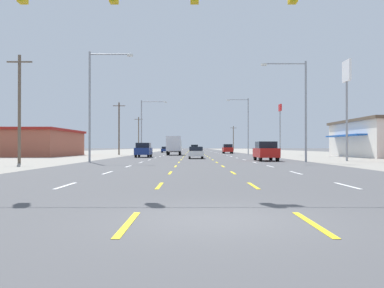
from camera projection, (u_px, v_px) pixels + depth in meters
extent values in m
plane|color=#4C4C4F|center=(194.00, 155.00, 74.24)|extent=(572.00, 572.00, 0.00)
cube|color=gray|center=(57.00, 155.00, 74.16)|extent=(28.00, 440.00, 0.01)
cube|color=gray|center=(330.00, 155.00, 74.31)|extent=(28.00, 440.00, 0.01)
cube|color=white|center=(64.00, 186.00, 15.22)|extent=(0.14, 2.60, 0.01)
cube|color=white|center=(106.00, 173.00, 22.72)|extent=(0.14, 2.60, 0.01)
cube|color=white|center=(127.00, 166.00, 30.22)|extent=(0.14, 2.60, 0.01)
cube|color=white|center=(140.00, 162.00, 37.72)|extent=(0.14, 2.60, 0.01)
cube|color=white|center=(148.00, 160.00, 45.22)|extent=(0.14, 2.60, 0.01)
cube|color=white|center=(154.00, 158.00, 52.72)|extent=(0.14, 2.60, 0.01)
cube|color=white|center=(159.00, 157.00, 60.22)|extent=(0.14, 2.60, 0.01)
cube|color=white|center=(162.00, 155.00, 67.72)|extent=(0.14, 2.60, 0.01)
cube|color=white|center=(165.00, 155.00, 75.22)|extent=(0.14, 2.60, 0.01)
cube|color=white|center=(167.00, 154.00, 82.72)|extent=(0.14, 2.60, 0.01)
cube|color=white|center=(169.00, 153.00, 90.22)|extent=(0.14, 2.60, 0.01)
cube|color=white|center=(171.00, 153.00, 97.72)|extent=(0.14, 2.60, 0.01)
cube|color=white|center=(172.00, 152.00, 105.22)|extent=(0.14, 2.60, 0.01)
cube|color=white|center=(174.00, 152.00, 112.72)|extent=(0.14, 2.60, 0.01)
cube|color=white|center=(175.00, 152.00, 120.22)|extent=(0.14, 2.60, 0.01)
cube|color=white|center=(176.00, 151.00, 127.72)|extent=(0.14, 2.60, 0.01)
cube|color=white|center=(176.00, 151.00, 135.22)|extent=(0.14, 2.60, 0.01)
cube|color=white|center=(177.00, 151.00, 142.72)|extent=(0.14, 2.60, 0.01)
cube|color=white|center=(178.00, 151.00, 150.22)|extent=(0.14, 2.60, 0.01)
cube|color=white|center=(179.00, 150.00, 157.72)|extent=(0.14, 2.60, 0.01)
cube|color=white|center=(179.00, 150.00, 165.22)|extent=(0.14, 2.60, 0.01)
cube|color=white|center=(180.00, 150.00, 172.72)|extent=(0.14, 2.60, 0.01)
cube|color=white|center=(180.00, 150.00, 180.22)|extent=(0.14, 2.60, 0.01)
cube|color=white|center=(180.00, 150.00, 187.72)|extent=(0.14, 2.60, 0.01)
cube|color=white|center=(181.00, 150.00, 195.22)|extent=(0.14, 2.60, 0.01)
cube|color=white|center=(181.00, 150.00, 202.72)|extent=(0.14, 2.60, 0.01)
cube|color=white|center=(182.00, 149.00, 210.22)|extent=(0.14, 2.60, 0.01)
cube|color=white|center=(182.00, 149.00, 217.72)|extent=(0.14, 2.60, 0.01)
cube|color=white|center=(182.00, 149.00, 225.22)|extent=(0.14, 2.60, 0.01)
cube|color=yellow|center=(127.00, 224.00, 7.73)|extent=(0.14, 2.60, 0.01)
cube|color=yellow|center=(158.00, 186.00, 15.23)|extent=(0.14, 2.60, 0.01)
cube|color=yellow|center=(169.00, 173.00, 22.73)|extent=(0.14, 2.60, 0.01)
cube|color=yellow|center=(174.00, 166.00, 30.23)|extent=(0.14, 2.60, 0.01)
cube|color=yellow|center=(178.00, 162.00, 37.73)|extent=(0.14, 2.60, 0.01)
cube|color=yellow|center=(180.00, 160.00, 45.23)|extent=(0.14, 2.60, 0.01)
cube|color=yellow|center=(181.00, 158.00, 52.73)|extent=(0.14, 2.60, 0.01)
cube|color=yellow|center=(183.00, 157.00, 60.23)|extent=(0.14, 2.60, 0.01)
cube|color=yellow|center=(183.00, 155.00, 67.73)|extent=(0.14, 2.60, 0.01)
cube|color=yellow|center=(184.00, 155.00, 75.23)|extent=(0.14, 2.60, 0.01)
cube|color=yellow|center=(185.00, 154.00, 82.73)|extent=(0.14, 2.60, 0.01)
cube|color=yellow|center=(185.00, 153.00, 90.23)|extent=(0.14, 2.60, 0.01)
cube|color=yellow|center=(186.00, 153.00, 97.73)|extent=(0.14, 2.60, 0.01)
cube|color=yellow|center=(186.00, 152.00, 105.23)|extent=(0.14, 2.60, 0.01)
cube|color=yellow|center=(186.00, 152.00, 112.73)|extent=(0.14, 2.60, 0.01)
cube|color=yellow|center=(187.00, 152.00, 120.23)|extent=(0.14, 2.60, 0.01)
cube|color=yellow|center=(187.00, 151.00, 127.73)|extent=(0.14, 2.60, 0.01)
cube|color=yellow|center=(187.00, 151.00, 135.23)|extent=(0.14, 2.60, 0.01)
cube|color=yellow|center=(187.00, 151.00, 142.73)|extent=(0.14, 2.60, 0.01)
cube|color=yellow|center=(187.00, 151.00, 150.23)|extent=(0.14, 2.60, 0.01)
cube|color=yellow|center=(188.00, 150.00, 157.73)|extent=(0.14, 2.60, 0.01)
cube|color=yellow|center=(188.00, 150.00, 165.23)|extent=(0.14, 2.60, 0.01)
cube|color=yellow|center=(188.00, 150.00, 172.73)|extent=(0.14, 2.60, 0.01)
cube|color=yellow|center=(188.00, 150.00, 180.23)|extent=(0.14, 2.60, 0.01)
cube|color=yellow|center=(188.00, 150.00, 187.73)|extent=(0.14, 2.60, 0.01)
cube|color=yellow|center=(188.00, 150.00, 195.23)|extent=(0.14, 2.60, 0.01)
cube|color=yellow|center=(188.00, 150.00, 202.73)|extent=(0.14, 2.60, 0.01)
cube|color=yellow|center=(188.00, 149.00, 210.23)|extent=(0.14, 2.60, 0.01)
cube|color=yellow|center=(188.00, 149.00, 217.73)|extent=(0.14, 2.60, 0.01)
cube|color=yellow|center=(189.00, 149.00, 225.23)|extent=(0.14, 2.60, 0.01)
cube|color=yellow|center=(311.00, 224.00, 7.74)|extent=(0.14, 2.60, 0.01)
cube|color=yellow|center=(252.00, 186.00, 15.24)|extent=(0.14, 2.60, 0.01)
cube|color=yellow|center=(232.00, 173.00, 22.74)|extent=(0.14, 2.60, 0.01)
cube|color=yellow|center=(222.00, 166.00, 30.24)|extent=(0.14, 2.60, 0.01)
cube|color=yellow|center=(215.00, 162.00, 37.74)|extent=(0.14, 2.60, 0.01)
cube|color=yellow|center=(211.00, 160.00, 45.24)|extent=(0.14, 2.60, 0.01)
cube|color=yellow|center=(208.00, 158.00, 52.74)|extent=(0.14, 2.60, 0.01)
cube|color=yellow|center=(206.00, 157.00, 60.24)|extent=(0.14, 2.60, 0.01)
cube|color=yellow|center=(205.00, 155.00, 67.74)|extent=(0.14, 2.60, 0.01)
cube|color=yellow|center=(203.00, 155.00, 75.24)|extent=(0.14, 2.60, 0.01)
cube|color=yellow|center=(202.00, 154.00, 82.74)|extent=(0.14, 2.60, 0.01)
cube|color=yellow|center=(201.00, 153.00, 90.24)|extent=(0.14, 2.60, 0.01)
cube|color=yellow|center=(200.00, 153.00, 97.74)|extent=(0.14, 2.60, 0.01)
cube|color=yellow|center=(200.00, 152.00, 105.24)|extent=(0.14, 2.60, 0.01)
cube|color=yellow|center=(199.00, 152.00, 112.74)|extent=(0.14, 2.60, 0.01)
cube|color=yellow|center=(198.00, 152.00, 120.24)|extent=(0.14, 2.60, 0.01)
cube|color=yellow|center=(198.00, 151.00, 127.74)|extent=(0.14, 2.60, 0.01)
cube|color=yellow|center=(198.00, 151.00, 135.24)|extent=(0.14, 2.60, 0.01)
cube|color=yellow|center=(197.00, 151.00, 142.74)|extent=(0.14, 2.60, 0.01)
cube|color=yellow|center=(197.00, 151.00, 150.24)|extent=(0.14, 2.60, 0.01)
cube|color=yellow|center=(197.00, 150.00, 157.74)|extent=(0.14, 2.60, 0.01)
cube|color=yellow|center=(196.00, 150.00, 165.24)|extent=(0.14, 2.60, 0.01)
cube|color=yellow|center=(196.00, 150.00, 172.74)|extent=(0.14, 2.60, 0.01)
cube|color=yellow|center=(196.00, 150.00, 180.24)|extent=(0.14, 2.60, 0.01)
cube|color=yellow|center=(196.00, 150.00, 187.74)|extent=(0.14, 2.60, 0.01)
cube|color=yellow|center=(196.00, 150.00, 195.24)|extent=(0.14, 2.60, 0.01)
cube|color=yellow|center=(195.00, 150.00, 202.74)|extent=(0.14, 2.60, 0.01)
cube|color=yellow|center=(195.00, 149.00, 210.24)|extent=(0.14, 2.60, 0.01)
cube|color=yellow|center=(195.00, 149.00, 217.74)|extent=(0.14, 2.60, 0.01)
cube|color=yellow|center=(195.00, 149.00, 225.24)|extent=(0.14, 2.60, 0.01)
cube|color=white|center=(346.00, 186.00, 15.25)|extent=(0.14, 2.60, 0.01)
cube|color=white|center=(295.00, 173.00, 22.75)|extent=(0.14, 2.60, 0.01)
cube|color=white|center=(269.00, 166.00, 30.25)|extent=(0.14, 2.60, 0.01)
cube|color=white|center=(253.00, 162.00, 37.75)|extent=(0.14, 2.60, 0.01)
cube|color=white|center=(243.00, 160.00, 45.25)|extent=(0.14, 2.60, 0.01)
cube|color=white|center=(236.00, 158.00, 52.75)|extent=(0.14, 2.60, 0.01)
cube|color=white|center=(230.00, 157.00, 60.25)|extent=(0.14, 2.60, 0.01)
cube|color=white|center=(226.00, 155.00, 67.75)|extent=(0.14, 2.60, 0.01)
cube|color=white|center=(222.00, 155.00, 75.25)|extent=(0.14, 2.60, 0.01)
cube|color=white|center=(219.00, 154.00, 82.75)|extent=(0.14, 2.60, 0.01)
cube|color=white|center=(217.00, 153.00, 90.25)|extent=(0.14, 2.60, 0.01)
cube|color=white|center=(215.00, 153.00, 97.75)|extent=(0.14, 2.60, 0.01)
cube|color=white|center=(213.00, 152.00, 105.25)|extent=(0.14, 2.60, 0.01)
cube|color=white|center=(212.00, 152.00, 112.75)|extent=(0.14, 2.60, 0.01)
cube|color=white|center=(210.00, 152.00, 120.25)|extent=(0.14, 2.60, 0.01)
cube|color=white|center=(209.00, 151.00, 127.75)|extent=(0.14, 2.60, 0.01)
cube|color=white|center=(208.00, 151.00, 135.25)|extent=(0.14, 2.60, 0.01)
cube|color=white|center=(207.00, 151.00, 142.75)|extent=(0.14, 2.60, 0.01)
cube|color=white|center=(206.00, 151.00, 150.25)|extent=(0.14, 2.60, 0.01)
cube|color=white|center=(206.00, 150.00, 157.75)|extent=(0.14, 2.60, 0.01)
cube|color=white|center=(205.00, 150.00, 165.25)|extent=(0.14, 2.60, 0.01)
cube|color=white|center=(204.00, 150.00, 172.75)|extent=(0.14, 2.60, 0.01)
cube|color=white|center=(204.00, 150.00, 180.25)|extent=(0.14, 2.60, 0.01)
cube|color=white|center=(203.00, 150.00, 187.75)|extent=(0.14, 2.60, 0.01)
cube|color=white|center=(203.00, 150.00, 195.25)|extent=(0.14, 2.60, 0.01)
cube|color=white|center=(202.00, 150.00, 202.75)|extent=(0.14, 2.60, 0.01)
cube|color=white|center=(202.00, 149.00, 210.25)|extent=(0.14, 2.60, 0.01)
cube|color=white|center=(202.00, 149.00, 217.75)|extent=(0.14, 2.60, 0.01)
cube|color=white|center=(201.00, 149.00, 225.25)|extent=(0.14, 2.60, 0.01)
cube|color=red|center=(264.00, 153.00, 42.02)|extent=(1.98, 4.90, 0.92)
cube|color=black|center=(265.00, 145.00, 41.97)|extent=(1.82, 2.70, 0.68)
cylinder|color=black|center=(254.00, 157.00, 43.71)|extent=(0.26, 0.76, 0.76)
cylinder|color=black|center=(269.00, 157.00, 43.72)|extent=(0.26, 0.76, 0.76)
cylinder|color=black|center=(259.00, 158.00, 40.31)|extent=(0.26, 0.76, 0.76)
cylinder|color=black|center=(276.00, 158.00, 40.32)|extent=(0.26, 0.76, 0.76)
cube|color=white|center=(195.00, 153.00, 50.13)|extent=(1.80, 4.50, 0.62)
cube|color=black|center=(195.00, 149.00, 50.03)|extent=(1.62, 2.10, 0.52)
cylinder|color=black|center=(188.00, 156.00, 51.67)|extent=(0.22, 0.64, 0.64)
cylinder|color=black|center=(201.00, 156.00, 51.68)|extent=(0.22, 0.64, 0.64)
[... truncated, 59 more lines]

